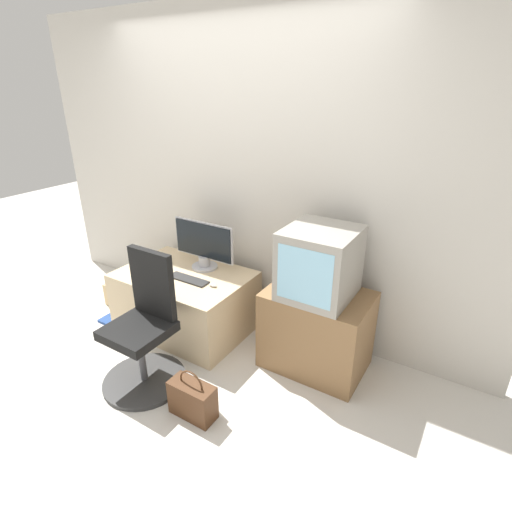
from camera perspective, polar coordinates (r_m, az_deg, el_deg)
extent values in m
plane|color=beige|center=(3.09, -16.49, -18.32)|extent=(12.00, 12.00, 0.00)
cube|color=beige|center=(3.39, -2.33, 11.46)|extent=(4.40, 0.05, 2.60)
cube|color=#CCB289|center=(3.56, -10.02, -6.26)|extent=(1.09, 0.76, 0.53)
cube|color=olive|center=(3.07, 8.60, -10.40)|extent=(0.75, 0.52, 0.62)
cylinder|color=#B2B2B7|center=(3.51, -7.33, -1.50)|extent=(0.22, 0.22, 0.02)
cylinder|color=#B2B2B7|center=(3.49, -7.38, -0.71)|extent=(0.10, 0.10, 0.09)
cube|color=#B2B2B7|center=(3.42, -7.48, 2.26)|extent=(0.60, 0.01, 0.33)
cube|color=black|center=(3.41, -7.55, 2.23)|extent=(0.57, 0.02, 0.30)
cube|color=#2D2D2D|center=(3.31, -9.62, -3.30)|extent=(0.36, 0.11, 0.01)
ellipsoid|color=silver|center=(3.18, -6.17, -4.15)|extent=(0.07, 0.04, 0.03)
cube|color=gray|center=(2.79, 9.09, -0.99)|extent=(0.47, 0.50, 0.50)
cube|color=#8CC6E5|center=(2.59, 6.92, -2.94)|extent=(0.39, 0.01, 0.39)
cylinder|color=#333333|center=(3.16, -15.59, -16.69)|extent=(0.59, 0.59, 0.03)
cylinder|color=#4C4C51|center=(3.04, -16.02, -13.72)|extent=(0.05, 0.05, 0.38)
cube|color=black|center=(2.91, -16.53, -10.19)|extent=(0.41, 0.41, 0.07)
cube|color=black|center=(2.87, -14.57, -3.84)|extent=(0.37, 0.05, 0.50)
cube|color=#D1B27F|center=(4.13, -18.08, -5.05)|extent=(0.32, 0.28, 0.22)
cube|color=#4C2D19|center=(2.78, -9.04, -19.64)|extent=(0.31, 0.14, 0.25)
torus|color=#4C2D19|center=(2.69, -9.24, -17.48)|extent=(0.18, 0.01, 0.18)
cube|color=navy|center=(3.93, -19.98, -8.61)|extent=(0.19, 0.15, 0.02)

